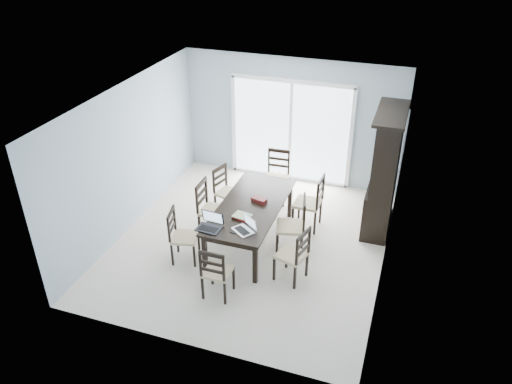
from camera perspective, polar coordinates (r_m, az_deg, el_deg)
floor at (r=8.77m, az=-0.58°, el=-5.66°), size 5.00×5.00×0.00m
ceiling at (r=7.55m, az=-0.68°, el=10.56°), size 5.00×5.00×0.00m
back_wall at (r=10.25m, az=4.05°, el=8.10°), size 4.50×0.02×2.60m
wall_left at (r=9.00m, az=-14.30°, el=3.96°), size 0.02×5.00×2.60m
wall_right at (r=7.73m, az=15.33°, el=-0.77°), size 0.02×5.00×2.60m
balcony at (r=11.69m, az=5.11°, el=3.69°), size 4.50×2.00×0.10m
railing at (r=12.34m, az=6.39°, el=8.13°), size 4.50×0.06×1.10m
dining_table at (r=8.40m, az=-0.60°, el=-1.93°), size 1.00×2.20×0.75m
china_hutch at (r=8.94m, az=14.45°, el=2.10°), size 0.50×1.38×2.20m
sliding_door at (r=10.31m, az=3.97°, el=6.96°), size 2.52×0.05×2.18m
chair_left_near at (r=8.14m, az=-8.83°, el=-4.36°), size 0.49×0.48×1.07m
chair_left_mid at (r=8.70m, az=-5.50°, el=-1.24°), size 0.46×0.45×1.18m
chair_left_far at (r=9.32m, az=-3.62°, el=0.74°), size 0.51×0.50×1.07m
chair_right_near at (r=7.62m, az=4.68°, el=-6.64°), size 0.52×0.51×1.09m
chair_right_mid at (r=8.22m, az=4.66°, el=-3.16°), size 0.56×0.55×1.20m
chair_right_far at (r=8.86m, az=6.60°, el=-0.59°), size 0.48×0.46×1.20m
chair_end_near at (r=7.32m, az=-4.70°, el=-8.70°), size 0.39×0.40×1.05m
chair_end_far at (r=9.75m, az=2.46°, el=2.54°), size 0.46×0.48×1.18m
laptop_dark at (r=7.75m, az=-5.45°, el=-3.88°), size 0.39×0.28×0.25m
laptop_silver at (r=7.68m, az=-1.51°, el=-4.16°), size 0.41×0.38×0.23m
book_stack at (r=8.02m, az=-1.64°, el=-2.80°), size 0.32×0.26×0.05m
cell_phone at (r=7.68m, az=-2.62°, el=-4.63°), size 0.11×0.07×0.01m
game_box at (r=8.44m, az=0.35°, el=-0.90°), size 0.28×0.19×0.06m
hot_tub at (r=11.69m, az=3.05°, el=6.50°), size 2.01×1.86×0.91m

